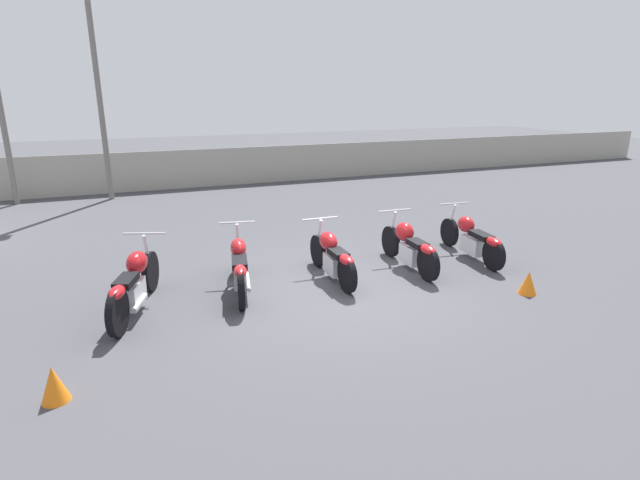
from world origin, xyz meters
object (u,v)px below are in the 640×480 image
(motorcycle_slot_0, at_px, (134,283))
(motorcycle_slot_3, at_px, (409,246))
(traffic_cone_near, at_px, (54,384))
(motorcycle_slot_1, at_px, (240,266))
(motorcycle_slot_2, at_px, (332,256))
(motorcycle_slot_4, at_px, (472,238))
(traffic_cone_far, at_px, (528,283))
(light_pole_right, at_px, (95,60))

(motorcycle_slot_0, distance_m, motorcycle_slot_3, 4.85)
(motorcycle_slot_3, relative_size, traffic_cone_near, 4.94)
(motorcycle_slot_1, bearing_deg, motorcycle_slot_0, -161.99)
(motorcycle_slot_2, distance_m, motorcycle_slot_3, 1.55)
(motorcycle_slot_1, relative_size, motorcycle_slot_4, 0.97)
(traffic_cone_near, bearing_deg, traffic_cone_far, 3.39)
(motorcycle_slot_3, xyz_separation_m, traffic_cone_near, (-5.76, -2.21, -0.22))
(motorcycle_slot_1, bearing_deg, motorcycle_slot_4, 11.31)
(light_pole_right, height_order, motorcycle_slot_0, light_pole_right)
(light_pole_right, xyz_separation_m, traffic_cone_far, (6.38, -10.54, -3.83))
(motorcycle_slot_3, bearing_deg, motorcycle_slot_0, -176.15)
(motorcycle_slot_4, height_order, traffic_cone_far, motorcycle_slot_4)
(traffic_cone_far, bearing_deg, motorcycle_slot_4, 80.79)
(motorcycle_slot_2, relative_size, traffic_cone_far, 5.09)
(light_pole_right, height_order, motorcycle_slot_4, light_pole_right)
(light_pole_right, relative_size, motorcycle_slot_3, 3.28)
(traffic_cone_near, bearing_deg, light_pole_right, 87.09)
(motorcycle_slot_0, relative_size, traffic_cone_near, 5.24)
(motorcycle_slot_0, bearing_deg, traffic_cone_near, -94.56)
(traffic_cone_near, bearing_deg, motorcycle_slot_2, 27.95)
(motorcycle_slot_0, xyz_separation_m, traffic_cone_near, (-0.92, -2.08, -0.25))
(motorcycle_slot_1, bearing_deg, traffic_cone_far, -11.67)
(motorcycle_slot_1, xyz_separation_m, motorcycle_slot_2, (1.65, -0.04, -0.02))
(motorcycle_slot_0, relative_size, motorcycle_slot_3, 1.06)
(motorcycle_slot_1, height_order, motorcycle_slot_4, motorcycle_slot_1)
(motorcycle_slot_3, xyz_separation_m, traffic_cone_far, (1.17, -1.80, -0.24))
(light_pole_right, bearing_deg, motorcycle_slot_1, -76.99)
(motorcycle_slot_3, bearing_deg, motorcycle_slot_4, 4.51)
(motorcycle_slot_3, bearing_deg, light_pole_right, 123.13)
(motorcycle_slot_0, bearing_deg, motorcycle_slot_4, 20.89)
(light_pole_right, bearing_deg, motorcycle_slot_4, -52.44)
(motorcycle_slot_0, bearing_deg, traffic_cone_far, 3.70)
(motorcycle_slot_1, distance_m, traffic_cone_near, 3.43)
(light_pole_right, relative_size, motorcycle_slot_4, 3.07)
(motorcycle_slot_4, xyz_separation_m, traffic_cone_near, (-7.24, -2.27, -0.20))
(light_pole_right, height_order, motorcycle_slot_1, light_pole_right)
(motorcycle_slot_2, height_order, motorcycle_slot_4, motorcycle_slot_2)
(traffic_cone_near, bearing_deg, motorcycle_slot_0, 66.21)
(light_pole_right, distance_m, motorcycle_slot_3, 10.79)
(light_pole_right, distance_m, motorcycle_slot_1, 9.60)
(motorcycle_slot_0, bearing_deg, motorcycle_slot_2, 21.86)
(light_pole_right, relative_size, motorcycle_slot_2, 3.42)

